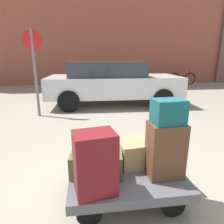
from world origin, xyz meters
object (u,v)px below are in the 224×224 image
(suitcase_olive_rear_right, at_px, (97,159))
(no_parking_sign, at_px, (34,64))
(suitcase_maroon_front_left, at_px, (95,163))
(bicycle_leaning, at_px, (182,79))
(duffel_bag_tan_center, at_px, (145,152))
(parked_car, at_px, (112,82))
(duffel_bag_teal_topmost_pile, at_px, (168,112))
(bollard_kerb_mid, at_px, (171,81))
(bollard_kerb_near, at_px, (144,81))
(luggage_cart, at_px, (126,178))
(suitcase_brown_stacked_top, at_px, (165,150))

(suitcase_olive_rear_right, distance_m, no_parking_sign, 3.84)
(suitcase_maroon_front_left, relative_size, bicycle_leaning, 0.33)
(duffel_bag_tan_center, relative_size, parked_car, 0.14)
(suitcase_maroon_front_left, distance_m, duffel_bag_tan_center, 0.76)
(duffel_bag_teal_topmost_pile, distance_m, no_parking_sign, 4.22)
(bollard_kerb_mid, bearing_deg, bollard_kerb_near, 180.00)
(suitcase_olive_rear_right, relative_size, bollard_kerb_mid, 0.72)
(bicycle_leaning, height_order, bollard_kerb_mid, bicycle_leaning)
(suitcase_olive_rear_right, bearing_deg, duffel_bag_tan_center, 14.15)
(luggage_cart, bearing_deg, bicycle_leaning, 60.30)
(luggage_cart, height_order, suitcase_olive_rear_right, suitcase_olive_rear_right)
(bollard_kerb_near, xyz_separation_m, bollard_kerb_mid, (1.49, 0.00, 0.00))
(duffel_bag_teal_topmost_pile, bearing_deg, suitcase_brown_stacked_top, 0.00)
(suitcase_maroon_front_left, xyz_separation_m, no_parking_sign, (-1.36, 3.83, 0.76))
(bicycle_leaning, relative_size, bollard_kerb_near, 2.35)
(luggage_cart, bearing_deg, suitcase_olive_rear_right, 161.95)
(suitcase_olive_rear_right, xyz_separation_m, bicycle_leaning, (5.48, 8.96, -0.09))
(bollard_kerb_near, xyz_separation_m, no_parking_sign, (-4.33, -4.61, 1.01))
(duffel_bag_teal_topmost_pile, relative_size, parked_car, 0.07)
(duffel_bag_teal_topmost_pile, xyz_separation_m, bicycle_leaning, (4.79, 9.16, -0.67))
(suitcase_brown_stacked_top, relative_size, suitcase_olive_rear_right, 1.08)
(suitcase_maroon_front_left, height_order, bicycle_leaning, bicycle_leaning)
(parked_car, bearing_deg, no_parking_sign, -152.51)
(suitcase_brown_stacked_top, bearing_deg, duffel_bag_teal_topmost_pile, 0.00)
(suitcase_olive_rear_right, bearing_deg, parked_car, 87.93)
(suitcase_brown_stacked_top, distance_m, duffel_bag_tan_center, 0.33)
(bollard_kerb_near, bearing_deg, bollard_kerb_mid, 0.00)
(suitcase_brown_stacked_top, xyz_separation_m, duffel_bag_tan_center, (-0.12, 0.27, -0.15))
(luggage_cart, xyz_separation_m, suitcase_maroon_front_left, (-0.35, -0.27, 0.36))
(suitcase_brown_stacked_top, distance_m, no_parking_sign, 4.28)
(parked_car, bearing_deg, bollard_kerb_mid, 43.67)
(bicycle_leaning, relative_size, no_parking_sign, 0.79)
(duffel_bag_tan_center, distance_m, no_parking_sign, 4.02)
(duffel_bag_tan_center, height_order, bicycle_leaning, bicycle_leaning)
(suitcase_brown_stacked_top, bearing_deg, no_parking_sign, 118.64)
(luggage_cart, distance_m, parked_car, 4.73)
(suitcase_brown_stacked_top, height_order, bollard_kerb_mid, suitcase_brown_stacked_top)
(duffel_bag_tan_center, distance_m, parked_car, 4.53)
(bollard_kerb_near, height_order, no_parking_sign, no_parking_sign)
(parked_car, xyz_separation_m, no_parking_sign, (-2.17, -1.13, 0.63))
(luggage_cart, distance_m, suitcase_brown_stacked_top, 0.53)
(duffel_bag_teal_topmost_pile, distance_m, parked_car, 4.79)
(no_parking_sign, bearing_deg, duffel_bag_tan_center, -59.83)
(suitcase_brown_stacked_top, xyz_separation_m, no_parking_sign, (-2.09, 3.65, 0.76))
(luggage_cart, bearing_deg, suitcase_maroon_front_left, -141.91)
(suitcase_olive_rear_right, height_order, bollard_kerb_mid, bollard_kerb_mid)
(suitcase_olive_rear_right, xyz_separation_m, bollard_kerb_near, (2.93, 8.06, -0.09))
(duffel_bag_tan_center, height_order, suitcase_olive_rear_right, duffel_bag_tan_center)
(suitcase_maroon_front_left, bearing_deg, luggage_cart, 27.67)
(suitcase_maroon_front_left, height_order, suitcase_olive_rear_right, suitcase_maroon_front_left)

